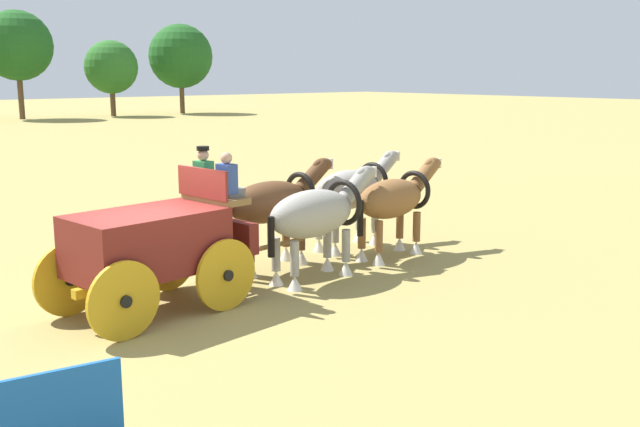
{
  "coord_description": "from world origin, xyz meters",
  "views": [
    {
      "loc": [
        -5.72,
        -11.53,
        4.22
      ],
      "look_at": [
        4.36,
        0.45,
        1.2
      ],
      "focal_mm": 41.02,
      "sensor_mm": 36.0,
      "label": 1
    }
  ],
  "objects_px": {
    "show_wagon": "(154,243)",
    "draft_horse_lead_near": "(351,191)",
    "draft_horse_rear_near": "(273,204)",
    "draft_horse_rear_off": "(316,215)",
    "draft_horse_lead_off": "(394,200)"
  },
  "relations": [
    {
      "from": "draft_horse_rear_off",
      "to": "draft_horse_lead_near",
      "type": "xyz_separation_m",
      "value": [
        2.44,
        1.59,
        0.04
      ]
    },
    {
      "from": "show_wagon",
      "to": "draft_horse_lead_near",
      "type": "xyz_separation_m",
      "value": [
        5.97,
        1.35,
        0.14
      ]
    },
    {
      "from": "draft_horse_rear_near",
      "to": "draft_horse_lead_near",
      "type": "xyz_separation_m",
      "value": [
        2.57,
        0.3,
        -0.02
      ]
    },
    {
      "from": "show_wagon",
      "to": "draft_horse_lead_near",
      "type": "bearing_deg",
      "value": 12.71
    },
    {
      "from": "draft_horse_lead_near",
      "to": "show_wagon",
      "type": "bearing_deg",
      "value": -167.29
    },
    {
      "from": "show_wagon",
      "to": "draft_horse_rear_off",
      "type": "height_order",
      "value": "show_wagon"
    },
    {
      "from": "draft_horse_rear_near",
      "to": "draft_horse_rear_off",
      "type": "relative_size",
      "value": 0.99
    },
    {
      "from": "draft_horse_rear_near",
      "to": "draft_horse_rear_off",
      "type": "height_order",
      "value": "draft_horse_rear_near"
    },
    {
      "from": "draft_horse_rear_off",
      "to": "draft_horse_rear_near",
      "type": "bearing_deg",
      "value": 96.12
    },
    {
      "from": "show_wagon",
      "to": "draft_horse_rear_off",
      "type": "distance_m",
      "value": 3.54
    },
    {
      "from": "show_wagon",
      "to": "draft_horse_lead_off",
      "type": "bearing_deg",
      "value": 0.52
    },
    {
      "from": "draft_horse_rear_near",
      "to": "draft_horse_lead_near",
      "type": "height_order",
      "value": "draft_horse_rear_near"
    },
    {
      "from": "show_wagon",
      "to": "draft_horse_lead_near",
      "type": "height_order",
      "value": "show_wagon"
    },
    {
      "from": "draft_horse_lead_near",
      "to": "draft_horse_lead_off",
      "type": "distance_m",
      "value": 1.3
    },
    {
      "from": "draft_horse_rear_off",
      "to": "draft_horse_lead_near",
      "type": "distance_m",
      "value": 2.91
    }
  ]
}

